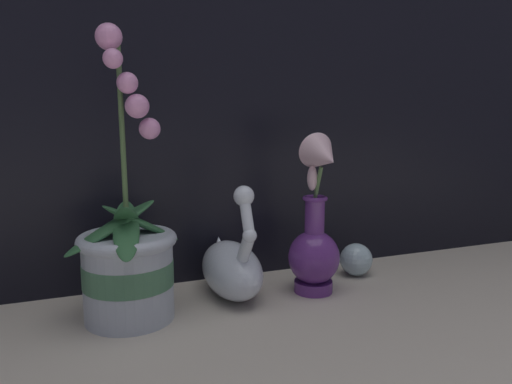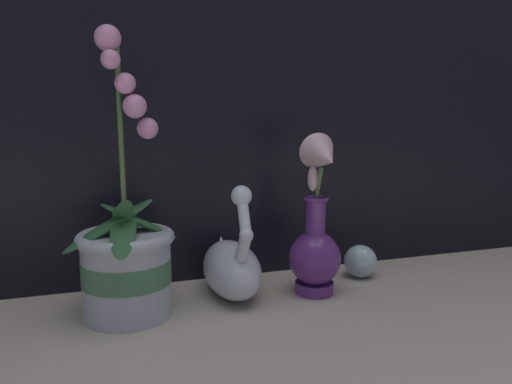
{
  "view_description": "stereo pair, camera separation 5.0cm",
  "coord_description": "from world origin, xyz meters",
  "px_view_note": "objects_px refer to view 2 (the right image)",
  "views": [
    {
      "loc": [
        -0.31,
        -0.68,
        0.33
      ],
      "look_at": [
        0.0,
        0.11,
        0.19
      ],
      "focal_mm": 35.0,
      "sensor_mm": 36.0,
      "label": 1
    },
    {
      "loc": [
        -0.26,
        -0.7,
        0.33
      ],
      "look_at": [
        0.0,
        0.11,
        0.19
      ],
      "focal_mm": 35.0,
      "sensor_mm": 36.0,
      "label": 2
    }
  ],
  "objects_px": {
    "orchid_potted_plant": "(126,258)",
    "swan_figurine": "(232,266)",
    "blue_vase": "(317,237)",
    "glass_sphere": "(360,261)"
  },
  "relations": [
    {
      "from": "swan_figurine",
      "to": "blue_vase",
      "type": "distance_m",
      "value": 0.16
    },
    {
      "from": "orchid_potted_plant",
      "to": "blue_vase",
      "type": "bearing_deg",
      "value": -0.92
    },
    {
      "from": "swan_figurine",
      "to": "blue_vase",
      "type": "height_order",
      "value": "blue_vase"
    },
    {
      "from": "blue_vase",
      "to": "glass_sphere",
      "type": "distance_m",
      "value": 0.15
    },
    {
      "from": "swan_figurine",
      "to": "glass_sphere",
      "type": "bearing_deg",
      "value": 3.66
    },
    {
      "from": "swan_figurine",
      "to": "glass_sphere",
      "type": "xyz_separation_m",
      "value": [
        0.27,
        0.02,
        -0.02
      ]
    },
    {
      "from": "glass_sphere",
      "to": "orchid_potted_plant",
      "type": "bearing_deg",
      "value": -173.41
    },
    {
      "from": "orchid_potted_plant",
      "to": "blue_vase",
      "type": "xyz_separation_m",
      "value": [
        0.33,
        -0.01,
        0.01
      ]
    },
    {
      "from": "swan_figurine",
      "to": "glass_sphere",
      "type": "relative_size",
      "value": 3.21
    },
    {
      "from": "orchid_potted_plant",
      "to": "swan_figurine",
      "type": "xyz_separation_m",
      "value": [
        0.18,
        0.03,
        -0.04
      ]
    }
  ]
}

